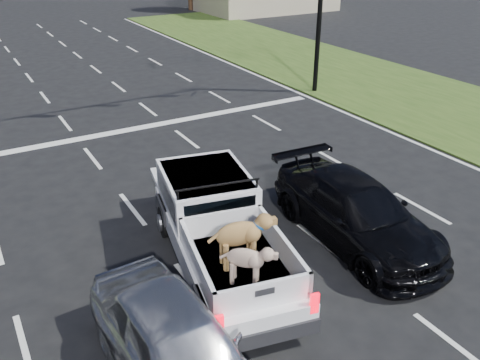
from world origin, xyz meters
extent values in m
plane|color=black|center=(0.00, 0.00, 0.00)|extent=(160.00, 160.00, 0.00)
cube|color=silver|center=(-1.75, 6.00, 0.01)|extent=(0.12, 60.00, 0.01)
cube|color=silver|center=(1.75, 6.00, 0.01)|extent=(0.12, 60.00, 0.01)
cube|color=silver|center=(5.25, 6.00, 0.01)|extent=(0.12, 60.00, 0.01)
cube|color=silver|center=(8.80, 6.00, 0.01)|extent=(0.15, 60.00, 0.01)
cube|color=silver|center=(0.00, 10.00, 0.01)|extent=(17.00, 0.45, 0.01)
cube|color=#2A4515|center=(13.00, 6.00, 0.03)|extent=(8.00, 60.00, 0.06)
cylinder|color=black|center=(9.60, 10.50, 3.50)|extent=(0.22, 0.22, 7.00)
cylinder|color=black|center=(-2.20, -1.52, 0.40)|extent=(0.44, 0.84, 0.79)
cylinder|color=black|center=(-0.41, -1.88, 0.40)|extent=(0.44, 0.84, 0.79)
cylinder|color=black|center=(-1.43, 2.27, 0.40)|extent=(0.44, 0.84, 0.79)
cylinder|color=black|center=(0.36, 1.91, 0.40)|extent=(0.44, 0.84, 0.79)
cube|color=white|center=(-0.91, 0.24, 0.69)|extent=(3.05, 5.82, 0.54)
cube|color=white|center=(-0.65, 1.52, 1.41)|extent=(2.36, 2.74, 0.90)
cube|color=black|center=(-0.89, 0.36, 1.44)|extent=(1.59, 0.35, 0.65)
cylinder|color=black|center=(-0.86, 0.50, 2.07)|extent=(1.85, 0.43, 0.05)
cube|color=black|center=(-1.15, -0.96, 0.93)|extent=(2.35, 2.98, 0.06)
cube|color=white|center=(-2.03, -0.78, 1.23)|extent=(0.61, 2.63, 0.54)
cube|color=white|center=(-0.28, -1.14, 1.23)|extent=(0.61, 2.63, 0.54)
cube|color=white|center=(-1.41, -2.22, 1.23)|extent=(1.84, 0.45, 0.54)
cube|color=red|center=(-2.33, -2.26, 0.99)|extent=(0.18, 0.09, 0.42)
cube|color=red|center=(-0.58, -2.62, 0.99)|extent=(0.18, 0.09, 0.42)
cube|color=black|center=(-1.44, -2.37, 0.50)|extent=(2.03, 0.71, 0.31)
imported|color=#AFB1B6|center=(-3.06, -2.17, 0.78)|extent=(2.08, 4.65, 1.55)
imported|color=black|center=(2.56, -0.21, 0.76)|extent=(2.46, 5.39, 1.53)
camera|label=1|loc=(-5.31, -8.12, 7.00)|focal=38.00mm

